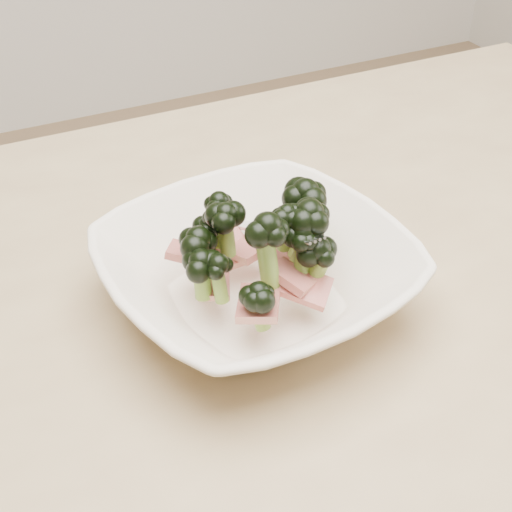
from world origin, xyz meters
The scene contains 2 objects.
dining_table centered at (0.00, 0.00, 0.65)m, with size 1.20×0.80×0.75m.
broccoli_dish centered at (-0.03, 0.01, 0.79)m, with size 0.29×0.29×0.12m.
Camera 1 is at (-0.24, -0.42, 1.16)m, focal length 50.00 mm.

